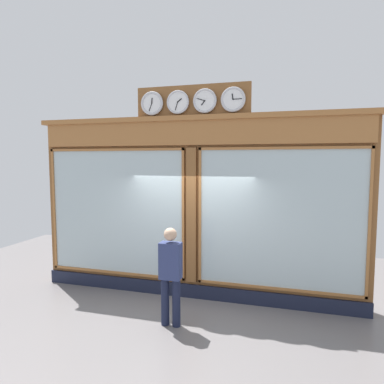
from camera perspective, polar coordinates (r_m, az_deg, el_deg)
name	(u,v)px	position (r m, az deg, el deg)	size (l,w,h in m)	color
ground_plane	(132,381)	(5.06, -10.03, -28.51)	(14.00, 14.00, 0.00)	slate
shop_facade	(194,206)	(7.01, 0.28, -2.39)	(6.87, 0.42, 4.28)	brown
pedestrian	(171,272)	(5.94, -3.59, -13.19)	(0.36, 0.22, 1.69)	#191E38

